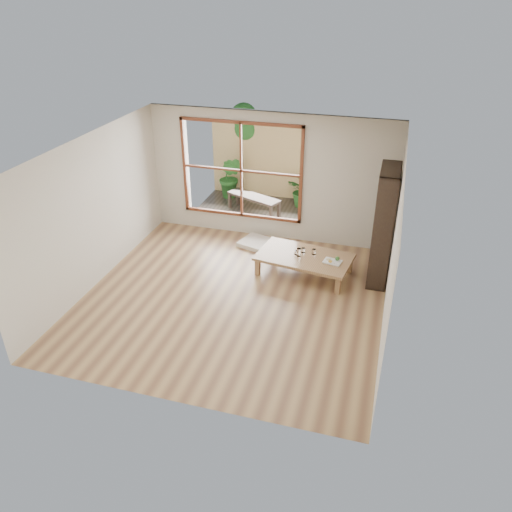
# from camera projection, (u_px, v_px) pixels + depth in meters

# --- Properties ---
(ground) EXTENTS (5.00, 5.00, 0.00)m
(ground) POSITION_uv_depth(u_px,v_px,m) (234.00, 297.00, 8.56)
(ground) COLOR tan
(ground) RESTS_ON ground
(low_table) EXTENTS (1.81, 1.19, 0.37)m
(low_table) POSITION_uv_depth(u_px,v_px,m) (304.00, 258.00, 9.10)
(low_table) COLOR #A37E4F
(low_table) RESTS_ON ground
(floor_cushion) EXTENTS (0.73, 0.73, 0.09)m
(floor_cushion) POSITION_uv_depth(u_px,v_px,m) (256.00, 243.00, 10.23)
(floor_cushion) COLOR silver
(floor_cushion) RESTS_ON ground
(bookshelf) EXTENTS (0.33, 0.93, 2.08)m
(bookshelf) POSITION_uv_depth(u_px,v_px,m) (384.00, 226.00, 8.62)
(bookshelf) COLOR #32261C
(bookshelf) RESTS_ON ground
(glass_tall) EXTENTS (0.08, 0.08, 0.15)m
(glass_tall) POSITION_uv_depth(u_px,v_px,m) (299.00, 252.00, 9.04)
(glass_tall) COLOR silver
(glass_tall) RESTS_ON low_table
(glass_mid) EXTENTS (0.07, 0.07, 0.10)m
(glass_mid) POSITION_uv_depth(u_px,v_px,m) (314.00, 252.00, 9.10)
(glass_mid) COLOR silver
(glass_mid) RESTS_ON low_table
(glass_short) EXTENTS (0.07, 0.07, 0.09)m
(glass_short) POSITION_uv_depth(u_px,v_px,m) (303.00, 250.00, 9.17)
(glass_short) COLOR silver
(glass_short) RESTS_ON low_table
(glass_small) EXTENTS (0.06, 0.06, 0.08)m
(glass_small) POSITION_uv_depth(u_px,v_px,m) (296.00, 253.00, 9.11)
(glass_small) COLOR silver
(glass_small) RESTS_ON low_table
(food_tray) EXTENTS (0.35, 0.27, 0.10)m
(food_tray) POSITION_uv_depth(u_px,v_px,m) (333.00, 261.00, 8.87)
(food_tray) COLOR white
(food_tray) RESTS_ON low_table
(deck) EXTENTS (2.80, 2.00, 0.05)m
(deck) POSITION_uv_depth(u_px,v_px,m) (257.00, 212.00, 11.69)
(deck) COLOR #332C25
(deck) RESTS_ON ground
(garden_bench) EXTENTS (1.34, 0.85, 0.41)m
(garden_bench) POSITION_uv_depth(u_px,v_px,m) (254.00, 198.00, 11.42)
(garden_bench) COLOR #32261C
(garden_bench) RESTS_ON deck
(bamboo_fence) EXTENTS (2.80, 0.06, 1.80)m
(bamboo_fence) POSITION_uv_depth(u_px,v_px,m) (268.00, 162.00, 12.09)
(bamboo_fence) COLOR tan
(bamboo_fence) RESTS_ON ground
(shrub_right) EXTENTS (0.85, 0.77, 0.80)m
(shrub_right) POSITION_uv_depth(u_px,v_px,m) (304.00, 191.00, 11.71)
(shrub_right) COLOR #285D22
(shrub_right) RESTS_ON deck
(shrub_left) EXTENTS (0.63, 0.54, 1.05)m
(shrub_left) POSITION_uv_depth(u_px,v_px,m) (231.00, 177.00, 12.14)
(shrub_left) COLOR #285D22
(shrub_left) RESTS_ON deck
(garden_tree) EXTENTS (1.04, 0.85, 2.22)m
(garden_tree) POSITION_uv_depth(u_px,v_px,m) (245.00, 127.00, 12.15)
(garden_tree) COLOR #4C3D2D
(garden_tree) RESTS_ON ground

